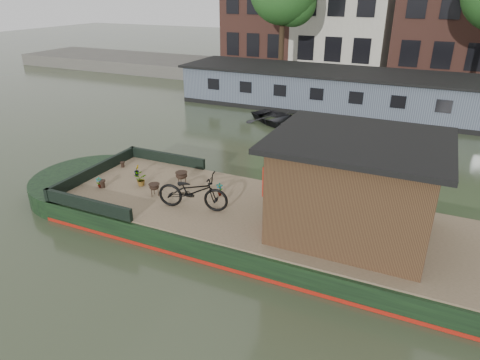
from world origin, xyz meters
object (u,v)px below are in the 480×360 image
at_px(cabin, 354,185).
at_px(dinghy, 281,117).
at_px(brazier_front, 154,190).
at_px(potted_plant_a, 220,190).
at_px(brazier_rear, 182,178).
at_px(bicycle, 193,191).

relative_size(cabin, dinghy, 1.12).
relative_size(brazier_front, dinghy, 0.10).
bearing_deg(cabin, brazier_front, -175.82).
height_order(potted_plant_a, brazier_rear, brazier_rear).
distance_m(brazier_front, brazier_rear, 1.02).
height_order(cabin, bicycle, cabin).
height_order(cabin, brazier_rear, cabin).
bearing_deg(brazier_front, cabin, 4.18).
relative_size(cabin, brazier_rear, 9.54).
xyz_separation_m(cabin, potted_plant_a, (-3.82, 0.38, -1.03)).
bearing_deg(brazier_front, bicycle, -8.60).
distance_m(potted_plant_a, dinghy, 9.69).
xyz_separation_m(cabin, brazier_front, (-5.54, -0.40, -1.04)).
distance_m(cabin, potted_plant_a, 3.98).
bearing_deg(brazier_rear, potted_plant_a, -7.62).
height_order(bicycle, dinghy, bicycle).
bearing_deg(brazier_rear, cabin, -6.21).
relative_size(brazier_front, brazier_rear, 0.88).
xyz_separation_m(bicycle, brazier_front, (-1.43, 0.22, -0.33)).
height_order(cabin, potted_plant_a, cabin).
relative_size(bicycle, brazier_front, 5.31).
distance_m(bicycle, potted_plant_a, 1.09).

